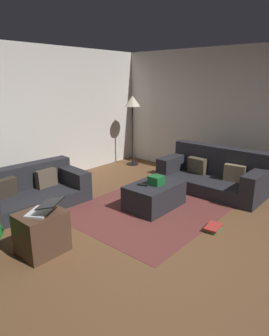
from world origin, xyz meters
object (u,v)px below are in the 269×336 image
object	(u,v)px
ottoman	(154,195)
corner_lamp	(133,106)
side_table	(42,232)
laptop	(44,209)
couch_left	(28,191)
tv_remote	(143,185)
gift_box	(156,180)
book_stack	(213,228)
couch_right	(214,175)

from	to	relation	value
ottoman	corner_lamp	bearing A→B (deg)	49.10
ottoman	corner_lamp	distance (m)	2.80
side_table	laptop	distance (m)	0.31
couch_left	tv_remote	world-z (taller)	couch_left
ottoman	laptop	bearing A→B (deg)	174.88
couch_left	corner_lamp	world-z (taller)	corner_lamp
couch_left	corner_lamp	size ratio (longest dim) A/B	1.12
ottoman	laptop	world-z (taller)	laptop
couch_left	gift_box	size ratio (longest dim) A/B	9.01
side_table	laptop	bearing A→B (deg)	-60.10
ottoman	gift_box	bearing A→B (deg)	-104.46
gift_box	tv_remote	distance (m)	0.23
ottoman	side_table	distance (m)	1.92
side_table	laptop	xyz separation A→B (m)	(0.03, -0.05, 0.31)
book_stack	laptop	bearing A→B (deg)	144.93
couch_left	gift_box	world-z (taller)	couch_left
couch_right	tv_remote	xyz separation A→B (m)	(-1.55, 0.44, 0.12)
ottoman	book_stack	xyz separation A→B (m)	(-0.10, -1.08, -0.16)
couch_left	laptop	xyz separation A→B (m)	(-0.60, -1.41, 0.32)
ottoman	tv_remote	bearing A→B (deg)	154.32
couch_left	ottoman	world-z (taller)	couch_left
gift_box	corner_lamp	distance (m)	2.73
corner_lamp	tv_remote	bearing A→B (deg)	-135.40
couch_left	couch_right	bearing A→B (deg)	148.49
corner_lamp	book_stack	bearing A→B (deg)	-120.38
side_table	book_stack	xyz separation A→B (m)	(1.81, -1.30, -0.22)
ottoman	tv_remote	size ratio (longest dim) A/B	5.81
couch_left	book_stack	distance (m)	2.92
tv_remote	side_table	world-z (taller)	side_table
book_stack	corner_lamp	bearing A→B (deg)	59.62
couch_left	couch_right	distance (m)	3.27
tv_remote	ottoman	bearing A→B (deg)	-46.32
gift_box	book_stack	bearing A→B (deg)	-94.84
couch_right	corner_lamp	world-z (taller)	corner_lamp
gift_box	tv_remote	xyz separation A→B (m)	(-0.18, 0.13, -0.06)
couch_left	tv_remote	xyz separation A→B (m)	(1.09, -1.48, 0.16)
tv_remote	book_stack	world-z (taller)	tv_remote
laptop	ottoman	bearing A→B (deg)	-5.12
tv_remote	laptop	size ratio (longest dim) A/B	0.33
couch_left	gift_box	distance (m)	2.07
tv_remote	laptop	world-z (taller)	laptop
gift_box	tv_remote	size ratio (longest dim) A/B	1.26
ottoman	laptop	distance (m)	1.92
side_table	book_stack	distance (m)	2.24
side_table	tv_remote	bearing A→B (deg)	-4.10
ottoman	side_table	world-z (taller)	side_table
ottoman	tv_remote	distance (m)	0.30
laptop	gift_box	bearing A→B (deg)	-6.28
gift_box	book_stack	xyz separation A→B (m)	(-0.09, -1.05, -0.43)
couch_right	side_table	world-z (taller)	couch_right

